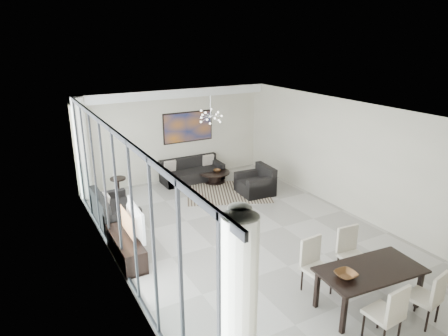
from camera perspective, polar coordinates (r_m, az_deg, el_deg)
room_shell at (r=9.04m, az=6.31°, el=-0.84°), size 6.00×9.00×2.90m
window_wall at (r=7.72m, az=-14.36°, el=-4.65°), size 0.37×8.95×2.90m
soffit at (r=12.22m, az=-7.15°, el=10.56°), size 5.98×0.40×0.26m
painting at (r=12.76m, az=-5.15°, el=5.86°), size 1.68×0.04×0.98m
chandelier at (r=10.79m, az=-1.93°, el=7.39°), size 0.66×0.66×0.71m
rug at (r=11.82m, az=0.54°, el=-3.47°), size 2.93×2.64×0.01m
coffee_table at (r=12.58m, az=-1.38°, el=-1.18°), size 0.96×0.96×0.34m
bowl_coffee at (r=12.52m, az=-1.00°, el=-0.39°), size 0.27×0.27×0.08m
sofa_main at (r=12.76m, az=-4.62°, el=-0.73°), size 1.95×0.80×0.71m
loveseat at (r=10.25m, az=-15.46°, el=-6.16°), size 0.88×1.56×0.78m
armchair at (r=11.71m, az=4.61°, el=-2.34°), size 0.97×1.02×0.81m
side_table at (r=11.67m, az=-14.86°, el=-2.28°), size 0.44×0.44×0.61m
tv_console at (r=8.64m, az=-13.83°, el=-11.05°), size 0.44×1.56×0.49m
television at (r=8.45m, az=-13.17°, el=-7.31°), size 0.20×1.14×0.65m
dining_table at (r=7.28m, az=20.13°, el=-13.98°), size 1.86×1.06×0.74m
dining_chair_sw at (r=6.67m, az=22.61°, el=-18.34°), size 0.49×0.49×1.01m
dining_chair_se at (r=7.32m, az=27.44°, el=-15.79°), size 0.51×0.51×0.96m
dining_chair_nw at (r=7.49m, az=12.75°, el=-12.86°), size 0.50×0.50×1.02m
dining_chair_ne at (r=8.04m, az=17.55°, el=-10.99°), size 0.51×0.51×1.02m
bowl_dining at (r=6.88m, az=17.02°, el=-14.40°), size 0.35×0.35×0.08m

